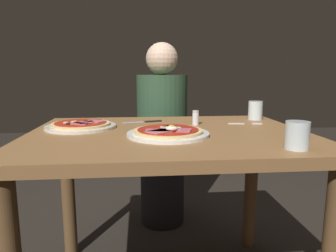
{
  "coord_description": "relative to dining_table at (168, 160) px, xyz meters",
  "views": [
    {
      "loc": [
        -0.12,
        -1.22,
        0.99
      ],
      "look_at": [
        -0.01,
        -0.04,
        0.79
      ],
      "focal_mm": 32.55,
      "sensor_mm": 36.0,
      "label": 1
    }
  ],
  "objects": [
    {
      "name": "water_glass_far",
      "position": [
        0.47,
        0.28,
        0.16
      ],
      "size": [
        0.07,
        0.07,
        0.1
      ],
      "color": "silver",
      "rests_on": "dining_table"
    },
    {
      "name": "pizza_across_left",
      "position": [
        -0.37,
        0.12,
        0.13
      ],
      "size": [
        0.3,
        0.3,
        0.03
      ],
      "color": "silver",
      "rests_on": "dining_table"
    },
    {
      "name": "pizza_foreground",
      "position": [
        -0.01,
        -0.08,
        0.13
      ],
      "size": [
        0.32,
        0.32,
        0.05
      ],
      "color": "white",
      "rests_on": "dining_table"
    },
    {
      "name": "salt_shaker",
      "position": [
        0.14,
        0.15,
        0.15
      ],
      "size": [
        0.03,
        0.03,
        0.07
      ],
      "color": "white",
      "rests_on": "dining_table"
    },
    {
      "name": "water_glass_near",
      "position": [
        0.37,
        -0.33,
        0.16
      ],
      "size": [
        0.07,
        0.07,
        0.09
      ],
      "color": "silver",
      "rests_on": "dining_table"
    },
    {
      "name": "fork",
      "position": [
        0.36,
        0.15,
        0.12
      ],
      "size": [
        0.16,
        0.03,
        0.0
      ],
      "color": "silver",
      "rests_on": "dining_table"
    },
    {
      "name": "knife",
      "position": [
        -0.09,
        0.25,
        0.12
      ],
      "size": [
        0.19,
        0.07,
        0.01
      ],
      "color": "silver",
      "rests_on": "dining_table"
    },
    {
      "name": "dining_table",
      "position": [
        0.0,
        0.0,
        0.0
      ],
      "size": [
        1.13,
        0.85,
        0.76
      ],
      "color": "olive",
      "rests_on": "ground"
    },
    {
      "name": "diner_person",
      "position": [
        0.03,
        0.71,
        -0.07
      ],
      "size": [
        0.32,
        0.32,
        1.18
      ],
      "rotation": [
        0.0,
        0.0,
        3.14
      ],
      "color": "black",
      "rests_on": "ground"
    }
  ]
}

